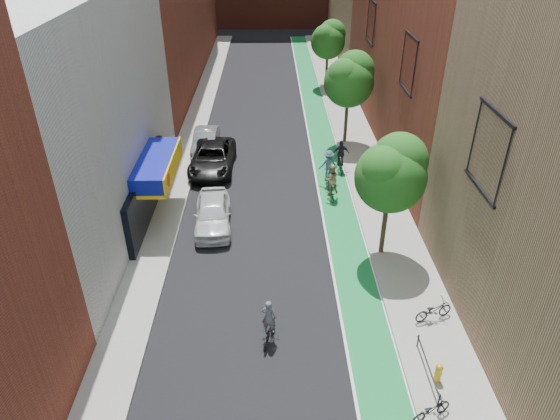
{
  "coord_description": "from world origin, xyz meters",
  "views": [
    {
      "loc": [
        0.04,
        -10.43,
        15.09
      ],
      "look_at": [
        0.52,
        11.93,
        1.5
      ],
      "focal_mm": 32.0,
      "sensor_mm": 36.0,
      "label": 1
    }
  ],
  "objects": [
    {
      "name": "parked_bike_near",
      "position": [
        6.84,
        5.14,
        0.61
      ],
      "size": [
        1.85,
        1.14,
        0.92
      ],
      "primitive_type": "imported",
      "rotation": [
        0.0,
        0.0,
        1.9
      ],
      "color": "black",
      "rests_on": "sidewalk_right"
    },
    {
      "name": "tree_mid",
      "position": [
        5.65,
        24.02,
        4.89
      ],
      "size": [
        3.55,
        3.53,
        6.74
      ],
      "color": "#332619",
      "rests_on": "ground"
    },
    {
      "name": "cyclist_lead",
      "position": [
        -0.1,
        4.23,
        0.66
      ],
      "size": [
        0.97,
        1.76,
        1.97
      ],
      "rotation": [
        0.0,
        0.0,
        2.89
      ],
      "color": "black",
      "rests_on": "ground"
    },
    {
      "name": "sidewalk_left",
      "position": [
        -6.0,
        26.0,
        0.07
      ],
      "size": [
        2.0,
        68.0,
        0.15
      ],
      "primitive_type": "cube",
      "color": "gray",
      "rests_on": "ground"
    },
    {
      "name": "parked_car_white",
      "position": [
        -3.14,
        12.8,
        0.82
      ],
      "size": [
        2.27,
        4.94,
        1.64
      ],
      "primitive_type": "imported",
      "rotation": [
        0.0,
        0.0,
        0.07
      ],
      "color": "silver",
      "rests_on": "ground"
    },
    {
      "name": "building_left_white",
      "position": [
        -11.0,
        14.0,
        6.0
      ],
      "size": [
        8.0,
        20.0,
        12.0
      ],
      "primitive_type": "cube",
      "color": "silver",
      "rests_on": "ground"
    },
    {
      "name": "tree_near",
      "position": [
        5.65,
        10.02,
        4.66
      ],
      "size": [
        3.4,
        3.36,
        6.42
      ],
      "color": "#332619",
      "rests_on": "ground"
    },
    {
      "name": "tree_far",
      "position": [
        5.65,
        38.02,
        4.5
      ],
      "size": [
        3.3,
        3.25,
        6.21
      ],
      "color": "#332619",
      "rests_on": "ground"
    },
    {
      "name": "parked_car_black",
      "position": [
        -3.82,
        19.84,
        0.83
      ],
      "size": [
        2.9,
        6.01,
        1.65
      ],
      "primitive_type": "imported",
      "rotation": [
        0.0,
        0.0,
        -0.03
      ],
      "color": "black",
      "rests_on": "ground"
    },
    {
      "name": "sidewalk_right",
      "position": [
        6.5,
        26.0,
        0.07
      ],
      "size": [
        3.0,
        68.0,
        0.15
      ],
      "primitive_type": "cube",
      "color": "gray",
      "rests_on": "ground"
    },
    {
      "name": "fire_hydrant",
      "position": [
        6.1,
        1.92,
        0.57
      ],
      "size": [
        0.28,
        0.28,
        0.8
      ],
      "color": "gold",
      "rests_on": "sidewalk_right"
    },
    {
      "name": "bike_lane",
      "position": [
        4.0,
        26.0,
        0.01
      ],
      "size": [
        2.0,
        68.0,
        0.01
      ],
      "primitive_type": "cube",
      "color": "#167F3E",
      "rests_on": "ground"
    },
    {
      "name": "parked_car_silver",
      "position": [
        -4.6,
        22.8,
        0.76
      ],
      "size": [
        1.7,
        4.62,
        1.51
      ],
      "primitive_type": "imported",
      "rotation": [
        0.0,
        0.0,
        -0.02
      ],
      "color": "#989BA0",
      "rests_on": "ground"
    },
    {
      "name": "cyclist_lane_near",
      "position": [
        3.66,
        15.74,
        0.98
      ],
      "size": [
        0.97,
        1.61,
        2.19
      ],
      "rotation": [
        0.0,
        0.0,
        3.26
      ],
      "color": "black",
      "rests_on": "ground"
    },
    {
      "name": "parked_bike_far",
      "position": [
        5.4,
        0.34,
        0.56
      ],
      "size": [
        1.66,
        1.16,
        0.83
      ],
      "primitive_type": "imported",
      "rotation": [
        0.0,
        0.0,
        2.0
      ],
      "color": "black",
      "rests_on": "sidewalk_right"
    },
    {
      "name": "cyclist_lane_far",
      "position": [
        3.68,
        17.69,
        1.07
      ],
      "size": [
        1.28,
        1.52,
        2.23
      ],
      "rotation": [
        0.0,
        0.0,
        3.25
      ],
      "color": "black",
      "rests_on": "ground"
    },
    {
      "name": "cyclist_lane_mid",
      "position": [
        4.7,
        19.39,
        0.83
      ],
      "size": [
        1.06,
        1.74,
        2.16
      ],
      "rotation": [
        0.0,
        0.0,
        3.14
      ],
      "color": "black",
      "rests_on": "ground"
    }
  ]
}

